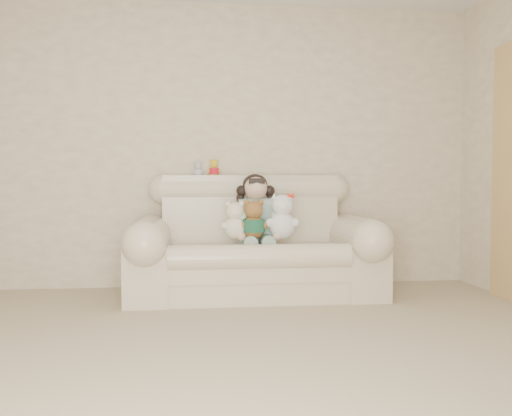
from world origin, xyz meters
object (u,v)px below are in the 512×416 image
object	(u,v)px
seated_child	(256,209)
white_cat	(282,212)
brown_teddy	(253,216)
cream_teddy	(235,217)
sofa	(255,235)

from	to	relation	value
seated_child	white_cat	size ratio (longest dim) A/B	1.42
brown_teddy	white_cat	distance (m)	0.24
seated_child	cream_teddy	size ratio (longest dim) A/B	1.72
seated_child	white_cat	xyz separation A→B (m)	(0.19, -0.22, -0.01)
sofa	brown_teddy	world-z (taller)	sofa
brown_teddy	white_cat	size ratio (longest dim) A/B	0.86
sofa	cream_teddy	world-z (taller)	sofa
white_cat	seated_child	bearing A→B (deg)	117.67
brown_teddy	cream_teddy	xyz separation A→B (m)	(-0.15, 0.01, -0.01)
sofa	seated_child	world-z (taller)	seated_child
seated_child	white_cat	world-z (taller)	seated_child
seated_child	cream_teddy	distance (m)	0.28
sofa	cream_teddy	bearing A→B (deg)	-145.75
white_cat	sofa	bearing A→B (deg)	132.90
cream_teddy	sofa	bearing A→B (deg)	57.07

